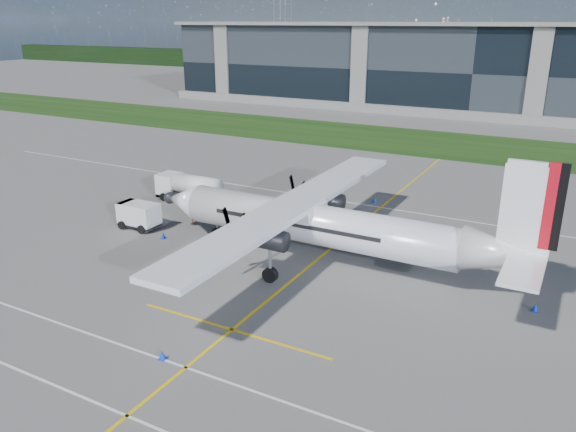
{
  "coord_description": "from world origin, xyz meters",
  "views": [
    {
      "loc": [
        18.42,
        -28.08,
        15.94
      ],
      "look_at": [
        0.21,
        5.59,
        2.54
      ],
      "focal_mm": 35.0,
      "sensor_mm": 36.0,
      "label": 1
    }
  ],
  "objects": [
    {
      "name": "safety_cone_portwing",
      "position": [
        1.53,
        -9.97,
        0.25
      ],
      "size": [
        0.36,
        0.36,
        0.5
      ],
      "primitive_type": "cone",
      "color": "#0B32C5",
      "rests_on": "ground"
    },
    {
      "name": "tree_line",
      "position": [
        0.0,
        140.0,
        3.0
      ],
      "size": [
        400.0,
        6.0,
        6.0
      ],
      "primitive_type": "cube",
      "color": "black",
      "rests_on": "ground"
    },
    {
      "name": "fuel_tanker_truck",
      "position": [
        -13.63,
        11.21,
        1.29
      ],
      "size": [
        6.87,
        2.23,
        2.58
      ],
      "primitive_type": null,
      "color": "silver",
      "rests_on": "ground"
    },
    {
      "name": "safety_cone_nose_port",
      "position": [
        -9.23,
        2.81,
        0.25
      ],
      "size": [
        0.36,
        0.36,
        0.5
      ],
      "primitive_type": "cone",
      "color": "#0B32C5",
      "rests_on": "ground"
    },
    {
      "name": "turboprop_aircraft",
      "position": [
        3.94,
        4.58,
        4.35
      ],
      "size": [
        27.97,
        29.01,
        8.7
      ],
      "primitive_type": null,
      "color": "white",
      "rests_on": "ground"
    },
    {
      "name": "ground_crew_person",
      "position": [
        -9.38,
        6.89,
        0.89
      ],
      "size": [
        0.63,
        0.8,
        1.79
      ],
      "primitive_type": "imported",
      "rotation": [
        0.0,
        0.0,
        1.41
      ],
      "color": "#F25907",
      "rests_on": "ground"
    },
    {
      "name": "pylon_west",
      "position": [
        -80.0,
        150.0,
        15.0
      ],
      "size": [
        9.0,
        4.6,
        30.0
      ],
      "primitive_type": null,
      "color": "gray",
      "rests_on": "ground"
    },
    {
      "name": "baggage_tug",
      "position": [
        -12.45,
        3.73,
        1.03
      ],
      "size": [
        3.43,
        2.06,
        2.06
      ],
      "primitive_type": null,
      "color": "silver",
      "rests_on": "ground"
    },
    {
      "name": "grass_strip",
      "position": [
        0.0,
        48.0,
        0.02
      ],
      "size": [
        400.0,
        18.0,
        0.04
      ],
      "primitive_type": "cube",
      "color": "#14350E",
      "rests_on": "ground"
    },
    {
      "name": "ground",
      "position": [
        0.0,
        40.0,
        0.0
      ],
      "size": [
        400.0,
        400.0,
        0.0
      ],
      "primitive_type": "plane",
      "color": "#575553",
      "rests_on": "ground"
    },
    {
      "name": "terminal_building",
      "position": [
        0.0,
        80.0,
        7.5
      ],
      "size": [
        120.0,
        20.0,
        15.0
      ],
      "primitive_type": "cube",
      "color": "black",
      "rests_on": "ground"
    },
    {
      "name": "yellow_taxiway_centerline",
      "position": [
        3.0,
        10.0,
        0.01
      ],
      "size": [
        0.2,
        70.0,
        0.01
      ],
      "primitive_type": "cube",
      "color": "yellow",
      "rests_on": "ground"
    },
    {
      "name": "safety_cone_stbdwing",
      "position": [
        2.04,
        19.04,
        0.25
      ],
      "size": [
        0.36,
        0.36,
        0.5
      ],
      "primitive_type": "cone",
      "color": "#0B32C5",
      "rests_on": "ground"
    },
    {
      "name": "white_lane_line",
      "position": [
        0.0,
        -14.0,
        0.01
      ],
      "size": [
        90.0,
        0.15,
        0.01
      ],
      "primitive_type": "cube",
      "color": "white",
      "rests_on": "ground"
    },
    {
      "name": "safety_cone_tail",
      "position": [
        17.28,
        4.09,
        0.25
      ],
      "size": [
        0.36,
        0.36,
        0.5
      ],
      "primitive_type": "cone",
      "color": "#0B32C5",
      "rests_on": "ground"
    }
  ]
}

